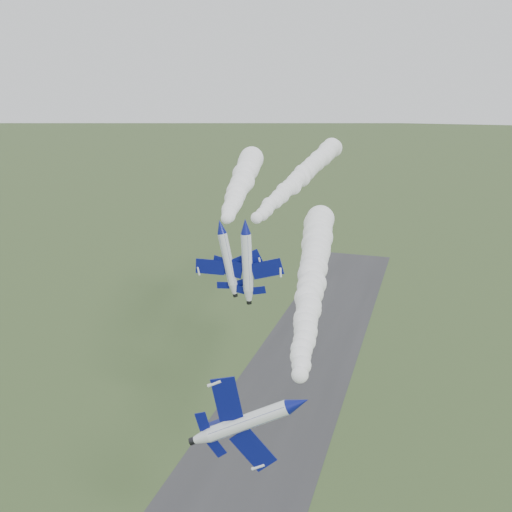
% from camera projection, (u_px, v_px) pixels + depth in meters
% --- Properties ---
extents(runway, '(24.00, 260.00, 0.04)m').
position_uv_depth(runway, '(257.00, 452.00, 101.72)').
color(runway, '#2F2F32').
rests_on(runway, ground).
extents(jet_lead, '(5.09, 12.70, 9.57)m').
position_uv_depth(jet_lead, '(298.00, 404.00, 53.75)').
color(jet_lead, white).
extents(smoke_trail_jet_lead, '(17.66, 58.33, 5.38)m').
position_uv_depth(smoke_trail_jet_lead, '(312.00, 275.00, 83.76)').
color(smoke_trail_jet_lead, white).
extents(jet_pair_left, '(9.89, 11.84, 3.32)m').
position_uv_depth(jet_pair_left, '(220.00, 227.00, 81.60)').
color(jet_pair_left, white).
extents(smoke_trail_jet_pair_left, '(15.75, 52.02, 5.47)m').
position_uv_depth(smoke_trail_jet_pair_left, '(241.00, 183.00, 108.38)').
color(smoke_trail_jet_pair_left, white).
extents(jet_pair_right, '(10.63, 12.81, 3.18)m').
position_uv_depth(jet_pair_right, '(245.00, 226.00, 80.66)').
color(jet_pair_right, white).
extents(smoke_trail_jet_pair_right, '(5.94, 72.24, 4.69)m').
position_uv_depth(smoke_trail_jet_pair_right, '(305.00, 173.00, 116.22)').
color(smoke_trail_jet_pair_right, white).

